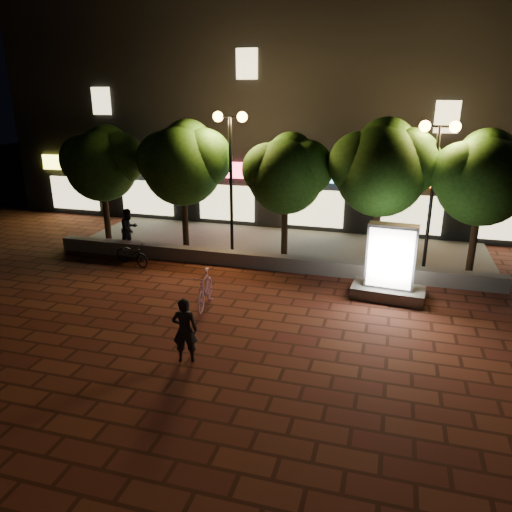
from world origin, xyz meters
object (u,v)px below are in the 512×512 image
(tree_far_right, at_px, (485,175))
(pedestrian, at_px, (129,229))
(street_lamp_left, at_px, (230,147))
(scooter_pink, at_px, (205,289))
(street_lamp_right, at_px, (436,158))
(scooter_parked, at_px, (132,254))
(tree_far_left, at_px, (103,161))
(tree_mid, at_px, (287,171))
(ad_kiosk, at_px, (390,269))
(tree_left, at_px, (184,161))
(rider, at_px, (185,330))
(tree_right, at_px, (383,165))

(tree_far_right, distance_m, pedestrian, 12.80)
(street_lamp_left, relative_size, scooter_pink, 2.95)
(street_lamp_right, bearing_deg, scooter_parked, -167.64)
(tree_far_left, distance_m, scooter_parked, 4.48)
(scooter_parked, bearing_deg, tree_mid, -44.32)
(ad_kiosk, height_order, pedestrian, ad_kiosk)
(street_lamp_left, distance_m, ad_kiosk, 7.17)
(tree_far_left, relative_size, tree_left, 0.95)
(street_lamp_right, bearing_deg, pedestrian, -176.35)
(rider, bearing_deg, tree_far_right, -146.70)
(tree_mid, bearing_deg, scooter_pink, -104.19)
(street_lamp_left, distance_m, scooter_parked, 5.20)
(ad_kiosk, distance_m, scooter_pink, 5.49)
(tree_far_left, height_order, tree_left, tree_left)
(scooter_pink, bearing_deg, tree_left, 109.73)
(tree_left, height_order, tree_far_right, tree_left)
(tree_far_left, bearing_deg, rider, -49.16)
(tree_right, height_order, street_lamp_right, tree_right)
(scooter_parked, bearing_deg, rider, -120.98)
(street_lamp_right, distance_m, rider, 10.00)
(tree_far_left, bearing_deg, tree_far_right, 0.00)
(tree_far_right, distance_m, scooter_pink, 9.69)
(scooter_pink, xyz_separation_m, scooter_parked, (-3.82, 2.57, -0.10))
(tree_far_left, bearing_deg, street_lamp_left, -2.76)
(rider, height_order, pedestrian, pedestrian)
(tree_mid, xyz_separation_m, scooter_pink, (-1.27, -5.03, -2.69))
(tree_far_left, xyz_separation_m, scooter_parked, (2.41, -2.46, -2.87))
(tree_far_left, xyz_separation_m, rider, (6.91, -7.99, -2.51))
(scooter_pink, bearing_deg, ad_kiosk, 13.13)
(rider, bearing_deg, scooter_pink, -92.17)
(tree_mid, relative_size, street_lamp_left, 0.87)
(tree_right, bearing_deg, street_lamp_left, -177.19)
(pedestrian, bearing_deg, rider, -123.98)
(ad_kiosk, distance_m, pedestrian, 10.04)
(street_lamp_left, height_order, scooter_parked, street_lamp_left)
(tree_right, bearing_deg, tree_far_left, -180.00)
(ad_kiosk, bearing_deg, tree_far_left, 165.19)
(scooter_pink, bearing_deg, tree_far_left, 132.36)
(tree_mid, relative_size, scooter_pink, 2.56)
(tree_right, bearing_deg, tree_mid, -180.00)
(tree_far_right, relative_size, scooter_pink, 2.71)
(scooter_pink, distance_m, pedestrian, 6.26)
(tree_right, height_order, scooter_pink, tree_right)
(ad_kiosk, relative_size, rider, 1.47)
(street_lamp_right, height_order, scooter_pink, street_lamp_right)
(tree_mid, bearing_deg, scooter_parked, -154.19)
(tree_left, height_order, tree_right, tree_right)
(tree_mid, height_order, rider, tree_mid)
(tree_right, distance_m, tree_far_right, 3.20)
(tree_mid, distance_m, ad_kiosk, 5.36)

